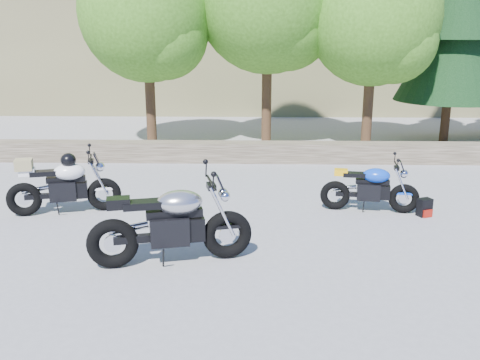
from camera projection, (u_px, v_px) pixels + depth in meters
name	position (u px, v px, depth m)	size (l,w,h in m)	color
ground	(226.00, 242.00, 8.50)	(90.00, 90.00, 0.00)	gray
stone_wall	(237.00, 152.00, 13.73)	(22.00, 0.55, 0.50)	#463D2F
tree_decid_left	(150.00, 16.00, 14.46)	(3.67, 3.67, 5.62)	#382314
tree_decid_mid	(272.00, 1.00, 14.65)	(4.08, 4.08, 6.24)	#382314
tree_decid_right	(378.00, 21.00, 14.15)	(3.54, 3.54, 5.41)	#382314
conifer_near	(456.00, 16.00, 15.26)	(3.17, 3.17, 7.06)	#382314
silver_bike	(172.00, 225.00, 7.59)	(2.34, 0.88, 1.19)	black
white_bike	(63.00, 184.00, 9.72)	(2.00, 0.78, 1.12)	black
blue_bike	(370.00, 188.00, 9.85)	(1.80, 0.57, 0.91)	black
backpack	(425.00, 208.00, 9.66)	(0.29, 0.27, 0.33)	black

